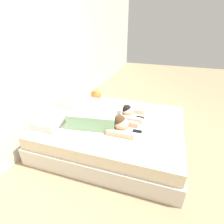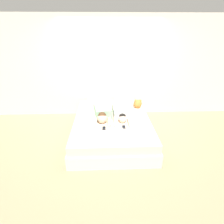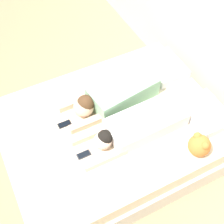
{
  "view_description": "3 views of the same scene",
  "coord_description": "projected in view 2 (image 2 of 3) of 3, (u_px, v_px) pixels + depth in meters",
  "views": [
    {
      "loc": [
        -2.22,
        -0.72,
        1.88
      ],
      "look_at": [
        0.0,
        0.0,
        0.61
      ],
      "focal_mm": 28.0,
      "sensor_mm": 36.0,
      "label": 1
    },
    {
      "loc": [
        -0.14,
        -3.43,
        2.27
      ],
      "look_at": [
        0.0,
        0.0,
        0.61
      ],
      "focal_mm": 28.0,
      "sensor_mm": 36.0,
      "label": 2
    },
    {
      "loc": [
        1.63,
        -0.83,
        2.95
      ],
      "look_at": [
        0.0,
        0.0,
        0.61
      ],
      "focal_mm": 50.0,
      "sensor_mm": 36.0,
      "label": 3
    }
  ],
  "objects": [
    {
      "name": "person_right",
      "position": [
        121.0,
        112.0,
        3.98
      ],
      "size": [
        0.37,
        1.1,
        0.2
      ],
      "color": "silver",
      "rests_on": "bed"
    },
    {
      "name": "plush_toy",
      "position": [
        138.0,
        104.0,
        4.34
      ],
      "size": [
        0.21,
        0.21,
        0.22
      ],
      "color": "orange",
      "rests_on": "bed"
    },
    {
      "name": "pillow_head_right",
      "position": [
        125.0,
        101.0,
        4.63
      ],
      "size": [
        0.47,
        0.37,
        0.1
      ],
      "color": "silver",
      "rests_on": "bed"
    },
    {
      "name": "ground_plane",
      "position": [
        112.0,
        136.0,
        4.07
      ],
      "size": [
        12.0,
        12.0,
        0.0
      ],
      "primitive_type": "plane",
      "color": "#9E8460"
    },
    {
      "name": "bed",
      "position": [
        112.0,
        127.0,
        3.97
      ],
      "size": [
        1.69,
        2.18,
        0.46
      ],
      "color": "beige",
      "rests_on": "ground_plane"
    },
    {
      "name": "pillow_head_left",
      "position": [
        97.0,
        102.0,
        4.6
      ],
      "size": [
        0.47,
        0.37,
        0.1
      ],
      "color": "silver",
      "rests_on": "bed"
    },
    {
      "name": "wall_back",
      "position": [
        110.0,
        68.0,
        4.63
      ],
      "size": [
        12.0,
        0.06,
        2.6
      ],
      "color": "beige",
      "rests_on": "ground_plane"
    },
    {
      "name": "cell_phone_left",
      "position": [
        104.0,
        128.0,
        3.47
      ],
      "size": [
        0.06,
        0.13,
        0.01
      ],
      "color": "black",
      "rests_on": "bed"
    },
    {
      "name": "cell_phone_right",
      "position": [
        124.0,
        127.0,
        3.51
      ],
      "size": [
        0.06,
        0.13,
        0.01
      ],
      "color": "#2D2D33",
      "rests_on": "bed"
    },
    {
      "name": "person_left",
      "position": [
        102.0,
        111.0,
        3.93
      ],
      "size": [
        0.44,
        1.02,
        0.23
      ],
      "color": "#8CBF99",
      "rests_on": "bed"
    }
  ]
}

